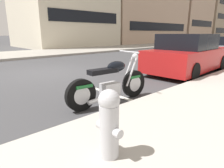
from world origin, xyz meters
TOP-DOWN VIEW (x-y plane):
  - ground_plane at (0.00, 0.00)m, footprint 260.00×260.00m
  - sidewalk_far_curb at (12.00, 7.16)m, footprint 120.00×5.00m
  - parking_stall_stripe at (0.00, -4.06)m, footprint 0.12×2.20m
  - parked_motorcycle at (-0.45, -4.27)m, footprint 2.13×0.62m
  - parked_car_behind_motorcycle at (4.14, -3.73)m, footprint 4.30×1.97m
  - fire_hydrant at (-1.92, -5.86)m, footprint 0.24×0.36m
  - townhouse_corner_block at (21.78, 14.89)m, footprint 15.78×10.93m
  - townhouse_mid_block at (35.48, 13.65)m, footprint 10.05×8.45m
  - townhouse_far_uphill at (47.65, 13.86)m, footprint 11.98×8.88m

SIDE VIEW (x-z plane):
  - ground_plane at x=0.00m, z-range 0.00..0.00m
  - parking_stall_stripe at x=0.00m, z-range 0.00..0.01m
  - sidewalk_far_curb at x=12.00m, z-range 0.00..0.14m
  - parked_motorcycle at x=-0.45m, z-range -0.13..1.00m
  - fire_hydrant at x=-1.92m, z-range 0.16..0.97m
  - parked_car_behind_motorcycle at x=4.14m, z-range -0.06..1.44m
  - townhouse_far_uphill at x=47.65m, z-range 0.00..9.64m
  - townhouse_corner_block at x=21.78m, z-range 0.00..10.93m
  - townhouse_mid_block at x=35.48m, z-range 0.00..14.91m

